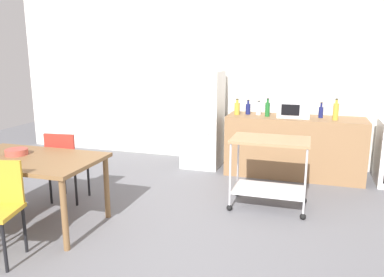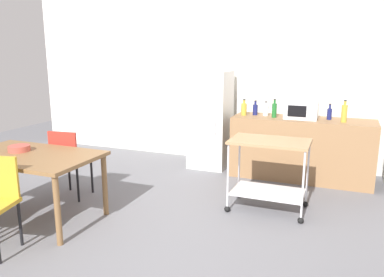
{
  "view_description": "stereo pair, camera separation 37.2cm",
  "coord_description": "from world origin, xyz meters",
  "px_view_note": "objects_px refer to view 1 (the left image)",
  "views": [
    {
      "loc": [
        1.1,
        -3.18,
        1.84
      ],
      "look_at": [
        -0.27,
        1.2,
        0.8
      ],
      "focal_mm": 35.84,
      "sensor_mm": 36.0,
      "label": 1
    },
    {
      "loc": [
        1.45,
        -3.06,
        1.84
      ],
      "look_at": [
        -0.27,
        1.2,
        0.8
      ],
      "focal_mm": 35.84,
      "sensor_mm": 36.0,
      "label": 2
    }
  ],
  "objects_px": {
    "chair_red": "(66,162)",
    "bottle_hot_sauce": "(267,109)",
    "dining_table": "(29,165)",
    "bottle_wine": "(248,109)",
    "microwave": "(294,108)",
    "kitchen_cart": "(270,162)",
    "refrigerator": "(203,119)",
    "bottle_sesame_oil": "(336,111)",
    "bottle_soda": "(259,109)",
    "fruit_bowl": "(17,152)",
    "bottle_olive_oil": "(237,108)",
    "bottle_sparkling_water": "(321,112)"
  },
  "relations": [
    {
      "from": "bottle_soda",
      "to": "fruit_bowl",
      "type": "xyz_separation_m",
      "value": [
        -2.26,
        -2.57,
        -0.2
      ]
    },
    {
      "from": "bottle_wine",
      "to": "bottle_hot_sauce",
      "type": "height_order",
      "value": "bottle_hot_sauce"
    },
    {
      "from": "fruit_bowl",
      "to": "bottle_wine",
      "type": "bearing_deg",
      "value": 50.85
    },
    {
      "from": "chair_red",
      "to": "microwave",
      "type": "distance_m",
      "value": 3.27
    },
    {
      "from": "bottle_sesame_oil",
      "to": "bottle_soda",
      "type": "bearing_deg",
      "value": 172.5
    },
    {
      "from": "bottle_sesame_oil",
      "to": "fruit_bowl",
      "type": "bearing_deg",
      "value": -144.13
    },
    {
      "from": "dining_table",
      "to": "microwave",
      "type": "distance_m",
      "value": 3.66
    },
    {
      "from": "bottle_hot_sauce",
      "to": "fruit_bowl",
      "type": "distance_m",
      "value": 3.44
    },
    {
      "from": "bottle_olive_oil",
      "to": "bottle_sesame_oil",
      "type": "height_order",
      "value": "bottle_sesame_oil"
    },
    {
      "from": "bottle_wine",
      "to": "fruit_bowl",
      "type": "xyz_separation_m",
      "value": [
        -2.1,
        -2.57,
        -0.21
      ]
    },
    {
      "from": "kitchen_cart",
      "to": "bottle_sparkling_water",
      "type": "relative_size",
      "value": 4.02
    },
    {
      "from": "chair_red",
      "to": "bottle_olive_oil",
      "type": "xyz_separation_m",
      "value": [
        1.77,
        1.88,
        0.48
      ]
    },
    {
      "from": "bottle_wine",
      "to": "bottle_hot_sauce",
      "type": "bearing_deg",
      "value": -21.05
    },
    {
      "from": "dining_table",
      "to": "kitchen_cart",
      "type": "bearing_deg",
      "value": 27.15
    },
    {
      "from": "dining_table",
      "to": "bottle_soda",
      "type": "relative_size",
      "value": 7.0
    },
    {
      "from": "bottle_wine",
      "to": "microwave",
      "type": "xyz_separation_m",
      "value": [
        0.68,
        -0.07,
        0.04
      ]
    },
    {
      "from": "dining_table",
      "to": "chair_red",
      "type": "relative_size",
      "value": 1.69
    },
    {
      "from": "bottle_wine",
      "to": "bottle_hot_sauce",
      "type": "xyz_separation_m",
      "value": [
        0.31,
        -0.12,
        0.02
      ]
    },
    {
      "from": "bottle_soda",
      "to": "refrigerator",
      "type": "bearing_deg",
      "value": 177.16
    },
    {
      "from": "kitchen_cart",
      "to": "bottle_olive_oil",
      "type": "bearing_deg",
      "value": 116.24
    },
    {
      "from": "kitchen_cart",
      "to": "bottle_hot_sauce",
      "type": "height_order",
      "value": "bottle_hot_sauce"
    },
    {
      "from": "refrigerator",
      "to": "microwave",
      "type": "bearing_deg",
      "value": -4.58
    },
    {
      "from": "bottle_olive_oil",
      "to": "bottle_sparkling_water",
      "type": "height_order",
      "value": "bottle_olive_oil"
    },
    {
      "from": "bottle_soda",
      "to": "bottle_sparkling_water",
      "type": "relative_size",
      "value": 0.95
    },
    {
      "from": "chair_red",
      "to": "bottle_olive_oil",
      "type": "relative_size",
      "value": 3.64
    },
    {
      "from": "bottle_hot_sauce",
      "to": "dining_table",
      "type": "bearing_deg",
      "value": -131.28
    },
    {
      "from": "bottle_olive_oil",
      "to": "microwave",
      "type": "distance_m",
      "value": 0.84
    },
    {
      "from": "microwave",
      "to": "fruit_bowl",
      "type": "relative_size",
      "value": 1.95
    },
    {
      "from": "dining_table",
      "to": "chair_red",
      "type": "bearing_deg",
      "value": 92.18
    },
    {
      "from": "dining_table",
      "to": "bottle_soda",
      "type": "xyz_separation_m",
      "value": [
        2.06,
        2.63,
        0.32
      ]
    },
    {
      "from": "chair_red",
      "to": "bottle_hot_sauce",
      "type": "distance_m",
      "value": 2.94
    },
    {
      "from": "bottle_hot_sauce",
      "to": "microwave",
      "type": "xyz_separation_m",
      "value": [
        0.38,
        0.05,
        0.02
      ]
    },
    {
      "from": "refrigerator",
      "to": "bottle_soda",
      "type": "height_order",
      "value": "refrigerator"
    },
    {
      "from": "kitchen_cart",
      "to": "bottle_olive_oil",
      "type": "xyz_separation_m",
      "value": [
        -0.65,
        1.32,
        0.43
      ]
    },
    {
      "from": "kitchen_cart",
      "to": "bottle_hot_sauce",
      "type": "bearing_deg",
      "value": 98.28
    },
    {
      "from": "chair_red",
      "to": "bottle_hot_sauce",
      "type": "relative_size",
      "value": 3.31
    },
    {
      "from": "kitchen_cart",
      "to": "microwave",
      "type": "relative_size",
      "value": 1.98
    },
    {
      "from": "dining_table",
      "to": "fruit_bowl",
      "type": "height_order",
      "value": "fruit_bowl"
    },
    {
      "from": "bottle_soda",
      "to": "microwave",
      "type": "xyz_separation_m",
      "value": [
        0.52,
        -0.07,
        0.04
      ]
    },
    {
      "from": "bottle_wine",
      "to": "bottle_sesame_oil",
      "type": "distance_m",
      "value": 1.27
    },
    {
      "from": "bottle_sparkling_water",
      "to": "bottle_sesame_oil",
      "type": "bearing_deg",
      "value": -35.76
    },
    {
      "from": "refrigerator",
      "to": "bottle_sesame_oil",
      "type": "distance_m",
      "value": 2.02
    },
    {
      "from": "bottle_wine",
      "to": "fruit_bowl",
      "type": "distance_m",
      "value": 3.33
    },
    {
      "from": "refrigerator",
      "to": "chair_red",
      "type": "bearing_deg",
      "value": -120.63
    },
    {
      "from": "fruit_bowl",
      "to": "chair_red",
      "type": "bearing_deg",
      "value": 74.19
    },
    {
      "from": "bottle_hot_sauce",
      "to": "microwave",
      "type": "height_order",
      "value": "bottle_hot_sauce"
    },
    {
      "from": "bottle_olive_oil",
      "to": "kitchen_cart",
      "type": "bearing_deg",
      "value": -63.76
    },
    {
      "from": "dining_table",
      "to": "microwave",
      "type": "xyz_separation_m",
      "value": [
        2.58,
        2.56,
        0.36
      ]
    },
    {
      "from": "dining_table",
      "to": "kitchen_cart",
      "type": "xyz_separation_m",
      "value": [
        2.39,
        1.23,
        -0.1
      ]
    },
    {
      "from": "refrigerator",
      "to": "bottle_sesame_oil",
      "type": "bearing_deg",
      "value": -5.41
    }
  ]
}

